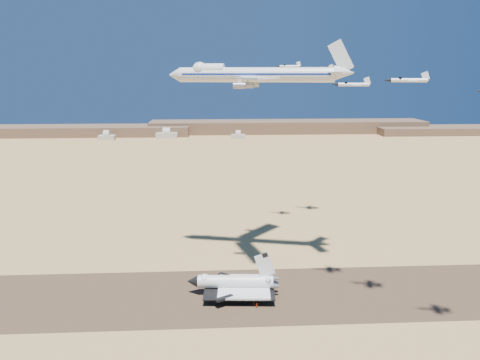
{
  "coord_description": "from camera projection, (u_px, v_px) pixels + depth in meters",
  "views": [
    {
      "loc": [
        6.14,
        -175.13,
        88.0
      ],
      "look_at": [
        16.45,
        8.0,
        46.37
      ],
      "focal_mm": 35.0,
      "sensor_mm": 36.0,
      "label": 1
    }
  ],
  "objects": [
    {
      "name": "ground",
      "position": [
        201.0,
        296.0,
        189.66
      ],
      "size": [
        1200.0,
        1200.0,
        0.0
      ],
      "primitive_type": "plane",
      "color": "tan",
      "rests_on": "ground"
    },
    {
      "name": "chase_jet_b",
      "position": [
        408.0,
        80.0,
        152.08
      ],
      "size": [
        13.91,
        8.14,
        3.55
      ],
      "rotation": [
        0.0,
        0.0,
        -0.32
      ],
      "color": "silver"
    },
    {
      "name": "crew_a",
      "position": [
        254.0,
        303.0,
        181.76
      ],
      "size": [
        0.45,
        0.64,
        1.67
      ],
      "primitive_type": "imported",
      "rotation": [
        0.0,
        0.0,
        1.49
      ],
      "color": "#E2400D",
      "rests_on": "runway"
    },
    {
      "name": "shuttle",
      "position": [
        234.0,
        283.0,
        190.08
      ],
      "size": [
        37.34,
        24.45,
        18.36
      ],
      "rotation": [
        0.0,
        0.0,
        -0.07
      ],
      "color": "silver",
      "rests_on": "runway"
    },
    {
      "name": "chase_jet_e",
      "position": [
        289.0,
        66.0,
        251.8
      ],
      "size": [
        13.61,
        7.65,
        3.42
      ],
      "rotation": [
        0.0,
        0.0,
        -0.18
      ],
      "color": "silver"
    },
    {
      "name": "hangars",
      "position": [
        163.0,
        135.0,
        650.91
      ],
      "size": [
        200.5,
        29.5,
        30.0
      ],
      "color": "beige",
      "rests_on": "ground"
    },
    {
      "name": "chase_jet_f",
      "position": [
        321.0,
        70.0,
        264.56
      ],
      "size": [
        16.08,
        9.08,
        4.04
      ],
      "rotation": [
        0.0,
        0.0,
        -0.19
      ],
      "color": "silver"
    },
    {
      "name": "crew_c",
      "position": [
        249.0,
        298.0,
        186.47
      ],
      "size": [
        0.91,
        1.03,
        1.57
      ],
      "primitive_type": "imported",
      "rotation": [
        0.0,
        0.0,
        2.17
      ],
      "color": "#E2400D",
      "rests_on": "runway"
    },
    {
      "name": "carrier_747",
      "position": [
        250.0,
        75.0,
        204.03
      ],
      "size": [
        81.17,
        61.25,
        20.18
      ],
      "rotation": [
        0.0,
        0.0,
        -0.22
      ],
      "color": "silver"
    },
    {
      "name": "crew_b",
      "position": [
        257.0,
        306.0,
        179.91
      ],
      "size": [
        0.64,
        0.96,
        1.85
      ],
      "primitive_type": "imported",
      "rotation": [
        0.0,
        0.0,
        1.71
      ],
      "color": "#E2400D",
      "rests_on": "runway"
    },
    {
      "name": "runway",
      "position": [
        201.0,
        296.0,
        189.65
      ],
      "size": [
        600.0,
        50.0,
        0.06
      ],
      "primitive_type": "cube",
      "color": "brown",
      "rests_on": "ground"
    },
    {
      "name": "chase_jet_a",
      "position": [
        353.0,
        84.0,
        167.93
      ],
      "size": [
        13.81,
        7.7,
        3.46
      ],
      "rotation": [
        0.0,
        0.0,
        -0.16
      ],
      "color": "silver"
    },
    {
      "name": "ridgeline",
      "position": [
        253.0,
        129.0,
        704.96
      ],
      "size": [
        960.0,
        90.0,
        18.0
      ],
      "color": "brown",
      "rests_on": "ground"
    }
  ]
}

